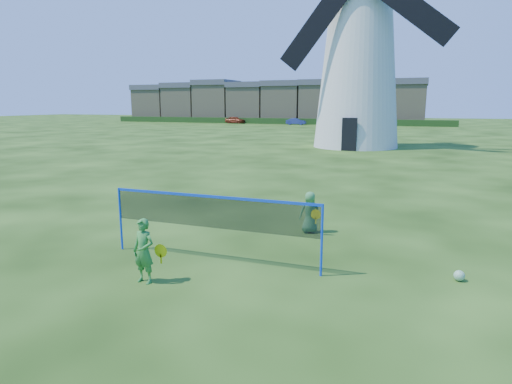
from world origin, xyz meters
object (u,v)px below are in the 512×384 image
object	(u,v)px
badminton_net	(212,213)
car_right	(296,122)
player_girl	(144,251)
player_boy	(310,212)
windmill	(359,57)
car_left	(235,120)
play_ball	(459,276)

from	to	relation	value
badminton_net	car_right	size ratio (longest dim) A/B	1.53
player_girl	player_boy	bearing A→B (deg)	69.61
windmill	player_boy	bearing A→B (deg)	-84.72
car_left	car_right	size ratio (longest dim) A/B	1.12
windmill	player_girl	size ratio (longest dim) A/B	15.35
badminton_net	car_right	world-z (taller)	badminton_net
windmill	player_girl	world-z (taller)	windmill
badminton_net	player_boy	size ratio (longest dim) A/B	4.35
player_girl	play_ball	size ratio (longest dim) A/B	6.00
windmill	badminton_net	xyz separation A→B (m)	(0.85, -28.70, -6.03)
player_girl	car_left	size ratio (longest dim) A/B	0.36
player_boy	car_left	world-z (taller)	car_left
player_girl	car_right	distance (m)	67.70
windmill	car_left	bearing A→B (deg)	125.66
player_girl	play_ball	world-z (taller)	player_girl
windmill	player_girl	bearing A→B (deg)	-89.82
player_girl	car_left	distance (m)	72.37
player_girl	car_left	world-z (taller)	player_girl
windmill	car_left	distance (m)	46.02
badminton_net	player_girl	distance (m)	1.81
player_girl	badminton_net	bearing A→B (deg)	70.12
player_girl	windmill	bearing A→B (deg)	96.05
player_girl	player_boy	xyz separation A→B (m)	(2.28, 4.62, -0.08)
car_left	play_ball	bearing A→B (deg)	-144.66
badminton_net	player_boy	xyz separation A→B (m)	(1.52, 3.04, -0.56)
player_boy	car_right	size ratio (longest dim) A/B	0.35
car_left	player_boy	bearing A→B (deg)	-146.53
car_right	badminton_net	bearing A→B (deg)	-169.29
windmill	play_ball	bearing A→B (deg)	-77.79
play_ball	car_right	xyz separation A→B (m)	(-20.94, 63.72, 0.43)
badminton_net	player_boy	distance (m)	3.45
player_girl	car_right	xyz separation A→B (m)	(-14.97, 66.02, -0.12)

